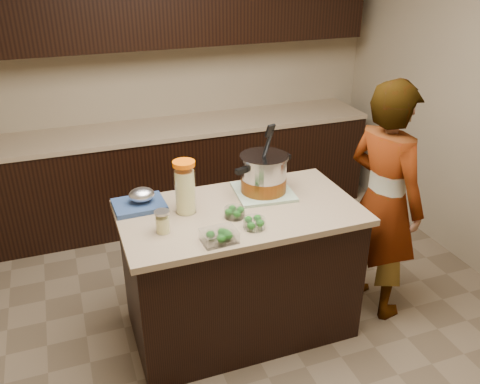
# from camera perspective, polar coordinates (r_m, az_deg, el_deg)

# --- Properties ---
(ground_plane) EXTENTS (4.00, 4.00, 0.00)m
(ground_plane) POSITION_cam_1_polar(r_m,az_deg,el_deg) (3.60, 0.00, -14.73)
(ground_plane) COLOR brown
(ground_plane) RESTS_ON ground
(room_shell) EXTENTS (4.04, 4.04, 2.72)m
(room_shell) POSITION_cam_1_polar(r_m,az_deg,el_deg) (2.80, 0.00, 12.87)
(room_shell) COLOR tan
(room_shell) RESTS_ON ground
(back_cabinets) EXTENTS (3.60, 0.63, 2.33)m
(back_cabinets) POSITION_cam_1_polar(r_m,az_deg,el_deg) (4.62, -7.54, 8.03)
(back_cabinets) COLOR black
(back_cabinets) RESTS_ON ground
(island) EXTENTS (1.46, 0.81, 0.90)m
(island) POSITION_cam_1_polar(r_m,az_deg,el_deg) (3.33, 0.00, -8.82)
(island) COLOR black
(island) RESTS_ON ground
(dish_towel) EXTENTS (0.39, 0.39, 0.02)m
(dish_towel) POSITION_cam_1_polar(r_m,az_deg,el_deg) (3.29, 2.63, 0.03)
(dish_towel) COLOR #639464
(dish_towel) RESTS_ON island
(stock_pot) EXTENTS (0.43, 0.39, 0.44)m
(stock_pot) POSITION_cam_1_polar(r_m,az_deg,el_deg) (3.25, 2.68, 1.82)
(stock_pot) COLOR #B7B7BC
(stock_pot) RESTS_ON dish_towel
(lemonade_pitcher) EXTENTS (0.14, 0.14, 0.32)m
(lemonade_pitcher) POSITION_cam_1_polar(r_m,az_deg,el_deg) (3.02, -6.19, 0.33)
(lemonade_pitcher) COLOR #DDD687
(lemonade_pitcher) RESTS_ON island
(mason_jar) EXTENTS (0.10, 0.10, 0.14)m
(mason_jar) POSITION_cam_1_polar(r_m,az_deg,el_deg) (2.86, -8.69, -3.37)
(mason_jar) COLOR #DDD687
(mason_jar) RESTS_ON island
(broccoli_tub_left) EXTENTS (0.15, 0.15, 0.06)m
(broccoli_tub_left) POSITION_cam_1_polar(r_m,az_deg,el_deg) (3.00, -0.61, -2.36)
(broccoli_tub_left) COLOR silver
(broccoli_tub_left) RESTS_ON island
(broccoli_tub_right) EXTENTS (0.17, 0.17, 0.06)m
(broccoli_tub_right) POSITION_cam_1_polar(r_m,az_deg,el_deg) (2.89, 1.61, -3.57)
(broccoli_tub_right) COLOR silver
(broccoli_tub_right) RESTS_ON island
(broccoli_tub_rect) EXTENTS (0.20, 0.15, 0.07)m
(broccoli_tub_rect) POSITION_cam_1_polar(r_m,az_deg,el_deg) (2.76, -2.35, -5.02)
(broccoli_tub_rect) COLOR silver
(broccoli_tub_rect) RESTS_ON island
(blue_tray) EXTENTS (0.32, 0.26, 0.12)m
(blue_tray) POSITION_cam_1_polar(r_m,az_deg,el_deg) (3.16, -11.14, -1.00)
(blue_tray) COLOR navy
(blue_tray) RESTS_ON island
(person) EXTENTS (0.53, 0.68, 1.65)m
(person) POSITION_cam_1_polar(r_m,az_deg,el_deg) (3.49, 15.82, -1.06)
(person) COLOR gray
(person) RESTS_ON ground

